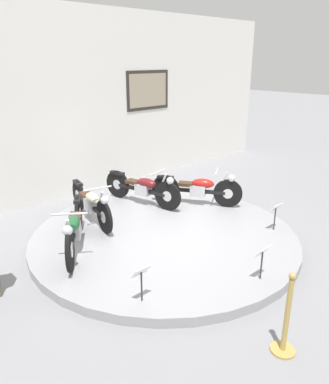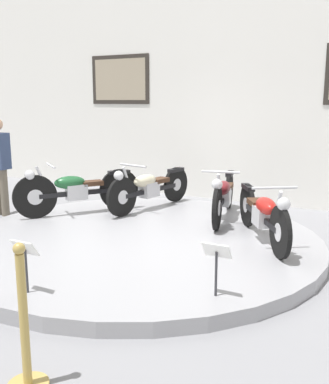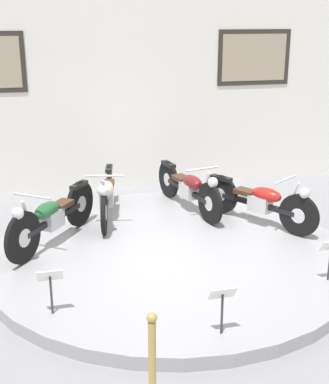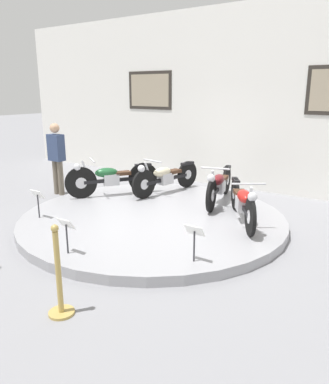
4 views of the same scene
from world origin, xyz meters
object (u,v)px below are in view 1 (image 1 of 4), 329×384
Objects in this scene: motorcycle_green at (74,227)px; info_placard_front_right at (276,211)px; motorcycle_cream at (91,202)px; stanchion_post_left_of_entry at (286,326)px; motorcycle_maroon at (143,187)px; info_placard_front_left at (141,276)px; info_placard_front_centre at (262,256)px; motorcycle_red at (198,188)px.

info_placard_front_right is (3.06, -1.82, -0.03)m from motorcycle_green.
info_placard_front_right is at bearing -49.83° from motorcycle_cream.
motorcycle_green is 1.62× the size of stanchion_post_left_of_entry.
info_placard_front_left is at bearing -130.17° from motorcycle_maroon.
motorcycle_green is 0.86× the size of motorcycle_maroon.
motorcycle_green reaches higher than info_placard_front_centre.
info_placard_front_right is 0.50× the size of stanchion_post_left_of_entry.
info_placard_front_right is at bearing -87.25° from motorcycle_red.
info_placard_front_centre is at bearing 45.56° from stanchion_post_left_of_entry.
info_placard_front_centre and info_placard_front_right have the same top height.
info_placard_front_left is (-2.22, -2.63, -0.01)m from motorcycle_maroon.
info_placard_front_centre is (1.58, -0.75, 0.00)m from info_placard_front_left.
info_placard_front_left is 1.00× the size of info_placard_front_centre.
info_placard_front_centre is (-1.49, -2.57, -0.00)m from motorcycle_red.
info_placard_front_right is at bearing -30.66° from motorcycle_green.
motorcycle_cream is 3.44m from info_placard_front_right.
motorcycle_green is 2.97m from info_placard_front_centre.
motorcycle_green reaches higher than info_placard_front_right.
stanchion_post_left_of_entry is (-2.45, -1.65, -0.17)m from info_placard_front_right.
motorcycle_red is 2.97m from info_placard_front_centre.
info_placard_front_centre is (-0.65, -3.39, -0.01)m from motorcycle_maroon.
motorcycle_red is 3.24× the size of info_placard_front_right.
motorcycle_cream is at bearing 44.17° from motorcycle_green.
info_placard_front_left is (-0.93, -2.63, -0.01)m from motorcycle_cream.
motorcycle_maroon is (1.29, 0.00, 0.00)m from motorcycle_cream.
info_placard_front_left is 1.75m from info_placard_front_centre.
motorcycle_maroon reaches higher than info_placard_front_left.
motorcycle_maroon reaches higher than info_placard_front_centre.
info_placard_front_centre is 0.50× the size of stanchion_post_left_of_entry.
motorcycle_cream is 3.78× the size of info_placard_front_centre.
stanchion_post_left_of_entry is at bearing -124.35° from motorcycle_red.
motorcycle_green reaches higher than motorcycle_maroon.
stanchion_post_left_of_entry is (-1.52, -4.28, -0.18)m from motorcycle_maroon.
motorcycle_maroon is 3.77× the size of info_placard_front_right.
motorcycle_green is 1.00× the size of motorcycle_red.
stanchion_post_left_of_entry reaches higher than info_placard_front_left.
motorcycle_red reaches higher than info_placard_front_left.
stanchion_post_left_of_entry is at bearing -109.60° from motorcycle_maroon.
stanchion_post_left_of_entry is at bearing -146.08° from info_placard_front_right.
info_placard_front_left and info_placard_front_right have the same top height.
motorcycle_cream is 4.29m from stanchion_post_left_of_entry.
stanchion_post_left_of_entry reaches higher than motorcycle_green.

